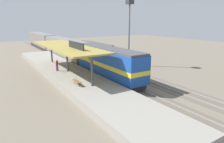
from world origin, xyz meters
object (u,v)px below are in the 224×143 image
(platform_bench, at_px, (77,81))
(person_waiting, at_px, (57,65))
(locomotive, at_px, (108,63))
(light_mast, at_px, (129,20))
(passenger_carriage_rear, at_px, (41,40))
(passenger_carriage_front, at_px, (65,48))
(freight_car, at_px, (94,51))

(platform_bench, height_order, person_waiting, person_waiting)
(locomotive, height_order, light_mast, light_mast)
(person_waiting, bearing_deg, passenger_carriage_rear, 80.16)
(locomotive, relative_size, passenger_carriage_front, 0.72)
(platform_bench, xyz_separation_m, person_waiting, (0.17, 7.91, 0.51))
(freight_car, relative_size, person_waiting, 7.02)
(passenger_carriage_rear, height_order, person_waiting, passenger_carriage_rear)
(locomotive, bearing_deg, freight_car, 71.07)
(platform_bench, relative_size, person_waiting, 0.99)
(freight_car, bearing_deg, person_waiting, -141.71)
(person_waiting, bearing_deg, light_mast, 1.00)
(passenger_carriage_front, bearing_deg, light_mast, -58.21)
(passenger_carriage_front, distance_m, light_mast, 16.01)
(passenger_carriage_front, bearing_deg, passenger_carriage_rear, 90.00)
(freight_car, xyz_separation_m, person_waiting, (-10.43, -8.24, -0.12))
(platform_bench, relative_size, passenger_carriage_front, 0.08)
(platform_bench, height_order, locomotive, locomotive)
(passenger_carriage_front, xyz_separation_m, light_mast, (7.80, -12.59, 6.08))
(platform_bench, distance_m, freight_car, 19.33)
(locomotive, relative_size, freight_car, 1.20)
(passenger_carriage_rear, relative_size, freight_car, 1.67)
(platform_bench, distance_m, locomotive, 6.68)
(locomotive, height_order, freight_car, locomotive)
(platform_bench, xyz_separation_m, locomotive, (6.00, 2.73, 1.07))
(platform_bench, relative_size, light_mast, 0.15)
(passenger_carriage_rear, xyz_separation_m, freight_car, (4.60, -25.39, -0.34))
(locomotive, distance_m, passenger_carriage_front, 18.00)
(light_mast, bearing_deg, locomotive, -145.24)
(passenger_carriage_front, height_order, freight_car, passenger_carriage_front)
(light_mast, relative_size, person_waiting, 6.84)
(passenger_carriage_rear, distance_m, light_mast, 34.82)
(passenger_carriage_rear, relative_size, person_waiting, 11.70)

